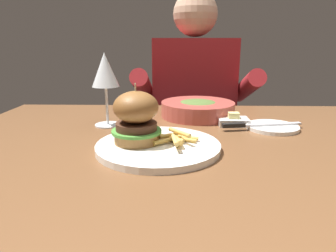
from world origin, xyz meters
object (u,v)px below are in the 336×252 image
at_px(wine_glass, 105,72).
at_px(diner_person, 193,131).
at_px(burger_sandwich, 136,117).
at_px(soup_bowl, 198,108).
at_px(butter_dish, 233,121).
at_px(bread_plate, 272,127).
at_px(table_knife, 255,125).
at_px(main_plate, 158,146).

height_order(wine_glass, diner_person, diner_person).
relative_size(burger_sandwich, soup_bowl, 0.57).
bearing_deg(soup_bowl, diner_person, 88.40).
xyz_separation_m(butter_dish, soup_bowl, (-0.09, 0.10, 0.01)).
bearing_deg(diner_person, burger_sandwich, -102.35).
distance_m(wine_glass, diner_person, 0.70).
relative_size(bread_plate, butter_dish, 1.64).
height_order(bread_plate, table_knife, table_knife).
height_order(soup_bowl, diner_person, diner_person).
height_order(bread_plate, diner_person, diner_person).
bearing_deg(diner_person, wine_glass, -115.48).
distance_m(burger_sandwich, soup_bowl, 0.34).
xyz_separation_m(bread_plate, table_knife, (-0.05, -0.01, 0.01)).
relative_size(main_plate, wine_glass, 1.35).
relative_size(bread_plate, diner_person, 0.11).
distance_m(main_plate, wine_glass, 0.28).
distance_m(bread_plate, diner_person, 0.63).
bearing_deg(butter_dish, table_knife, -42.66).
height_order(table_knife, butter_dish, butter_dish).
distance_m(main_plate, butter_dish, 0.28).
height_order(burger_sandwich, bread_plate, burger_sandwich).
bearing_deg(table_knife, wine_glass, 175.57).
xyz_separation_m(main_plate, wine_glass, (-0.15, 0.19, 0.14)).
bearing_deg(bread_plate, main_plate, -150.24).
distance_m(bread_plate, butter_dish, 0.10).
height_order(main_plate, wine_glass, wine_glass).
distance_m(butter_dish, diner_person, 0.58).
xyz_separation_m(wine_glass, diner_person, (0.27, 0.56, -0.32)).
height_order(main_plate, burger_sandwich, burger_sandwich).
relative_size(table_knife, butter_dish, 2.64).
relative_size(wine_glass, butter_dish, 2.39).
relative_size(soup_bowl, diner_person, 0.19).
bearing_deg(main_plate, burger_sandwich, 173.35).
height_order(main_plate, bread_plate, main_plate).
distance_m(bread_plate, soup_bowl, 0.23).
xyz_separation_m(burger_sandwich, diner_person, (0.16, 0.74, -0.25)).
relative_size(burger_sandwich, diner_person, 0.11).
distance_m(wine_glass, table_knife, 0.42).
relative_size(burger_sandwich, butter_dish, 1.55).
relative_size(wine_glass, table_knife, 0.91).
distance_m(burger_sandwich, wine_glass, 0.22).
relative_size(butter_dish, soup_bowl, 0.37).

